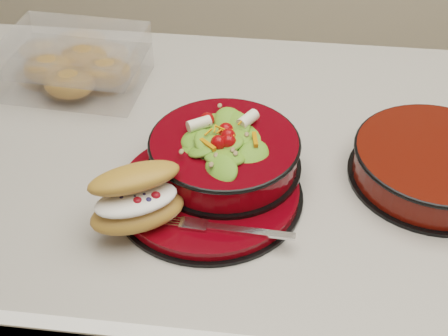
# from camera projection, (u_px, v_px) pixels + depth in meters

# --- Properties ---
(island_counter) EXTENTS (1.24, 0.74, 0.90)m
(island_counter) POSITION_uv_depth(u_px,v_px,m) (187.00, 313.00, 1.30)
(island_counter) COLOR silver
(island_counter) RESTS_ON ground
(dinner_plate) EXTENTS (0.28, 0.28, 0.02)m
(dinner_plate) POSITION_uv_depth(u_px,v_px,m) (209.00, 192.00, 0.91)
(dinner_plate) COLOR black
(dinner_plate) RESTS_ON island_counter
(salad_bowl) EXTENTS (0.23, 0.23, 0.10)m
(salad_bowl) POSITION_uv_depth(u_px,v_px,m) (224.00, 148.00, 0.92)
(salad_bowl) COLOR black
(salad_bowl) RESTS_ON dinner_plate
(croissant) EXTENTS (0.15, 0.14, 0.08)m
(croissant) POSITION_uv_depth(u_px,v_px,m) (137.00, 198.00, 0.83)
(croissant) COLOR #C67C3C
(croissant) RESTS_ON dinner_plate
(fork) EXTENTS (0.16, 0.02, 0.00)m
(fork) POSITION_uv_depth(u_px,v_px,m) (233.00, 229.00, 0.84)
(fork) COLOR silver
(fork) RESTS_ON dinner_plate
(pastry_box) EXTENTS (0.25, 0.19, 0.09)m
(pastry_box) POSITION_uv_depth(u_px,v_px,m) (76.00, 64.00, 1.12)
(pastry_box) COLOR white
(pastry_box) RESTS_ON island_counter
(extra_bowl) EXTENTS (0.25, 0.25, 0.05)m
(extra_bowl) POSITION_uv_depth(u_px,v_px,m) (435.00, 163.00, 0.93)
(extra_bowl) COLOR black
(extra_bowl) RESTS_ON island_counter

